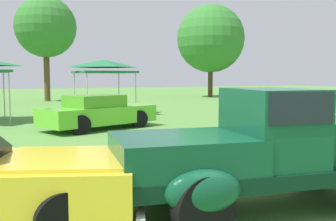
{
  "coord_description": "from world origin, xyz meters",
  "views": [
    {
      "loc": [
        -3.39,
        -3.57,
        1.86
      ],
      "look_at": [
        0.5,
        4.0,
        1.12
      ],
      "focal_mm": 41.16,
      "sensor_mm": 36.0,
      "label": 1
    }
  ],
  "objects_px": {
    "show_car_lime": "(98,112)",
    "feature_pickup_truck": "(266,149)",
    "show_car_skyblue": "(290,106)",
    "canopy_tent_center_field": "(104,66)"
  },
  "relations": [
    {
      "from": "feature_pickup_truck",
      "to": "show_car_lime",
      "type": "relative_size",
      "value": 0.98
    },
    {
      "from": "feature_pickup_truck",
      "to": "show_car_skyblue",
      "type": "height_order",
      "value": "feature_pickup_truck"
    },
    {
      "from": "feature_pickup_truck",
      "to": "show_car_skyblue",
      "type": "bearing_deg",
      "value": 43.59
    },
    {
      "from": "show_car_lime",
      "to": "show_car_skyblue",
      "type": "distance_m",
      "value": 8.27
    },
    {
      "from": "feature_pickup_truck",
      "to": "canopy_tent_center_field",
      "type": "bearing_deg",
      "value": 81.04
    },
    {
      "from": "show_car_lime",
      "to": "feature_pickup_truck",
      "type": "bearing_deg",
      "value": -92.58
    },
    {
      "from": "feature_pickup_truck",
      "to": "show_car_lime",
      "type": "distance_m",
      "value": 9.3
    },
    {
      "from": "show_car_lime",
      "to": "canopy_tent_center_field",
      "type": "distance_m",
      "value": 5.59
    },
    {
      "from": "feature_pickup_truck",
      "to": "show_car_lime",
      "type": "height_order",
      "value": "feature_pickup_truck"
    },
    {
      "from": "show_car_lime",
      "to": "show_car_skyblue",
      "type": "height_order",
      "value": "same"
    }
  ]
}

